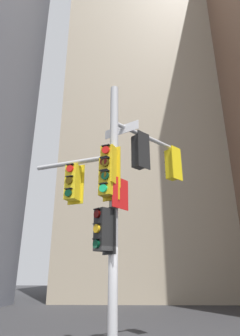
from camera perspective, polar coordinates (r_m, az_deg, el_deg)
building_mid_block at (r=37.31m, az=4.04°, el=17.91°), size 14.81×14.81×50.29m
signal_pole_assembly at (r=7.73m, az=-0.39°, el=-3.38°), size 4.50×2.58×7.09m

